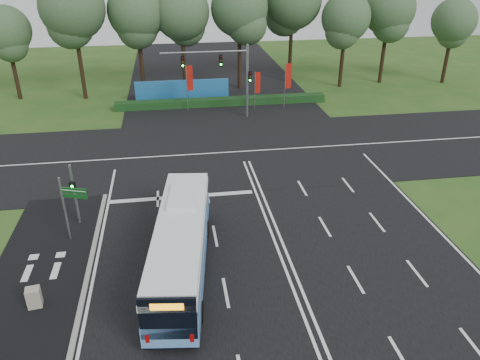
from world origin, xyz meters
name	(u,v)px	position (x,y,z in m)	size (l,w,h in m)	color
ground	(271,232)	(0.00, 0.00, 0.00)	(120.00, 120.00, 0.00)	#284F1A
road_main	(271,231)	(0.00, 0.00, 0.02)	(20.00, 120.00, 0.04)	black
road_cross	(240,152)	(0.00, 12.00, 0.03)	(120.00, 14.00, 0.05)	black
bike_path	(37,285)	(-12.50, -3.00, 0.03)	(5.00, 18.00, 0.06)	black
kerb_strip	(87,280)	(-10.10, -3.00, 0.06)	(0.25, 18.00, 0.12)	gray
city_bus	(181,245)	(-5.29, -2.96, 1.63)	(3.77, 11.50, 3.24)	#5B91D3
pedestrian_signal	(74,193)	(-11.27, 2.61, 2.14)	(0.36, 0.44, 3.92)	gray
street_sign	(69,202)	(-11.20, 0.79, 2.51)	(1.48, 0.59, 3.99)	gray
utility_cabinet	(34,298)	(-12.18, -4.59, 0.53)	(0.63, 0.53, 1.05)	#A29A82
banner_flag_left	(189,81)	(-3.39, 23.34, 3.04)	(0.68, 0.22, 4.67)	gray
banner_flag_mid	(257,85)	(3.34, 22.53, 2.61)	(0.59, 0.08, 3.96)	gray
banner_flag_right	(287,79)	(6.47, 22.65, 3.05)	(0.69, 0.15, 4.69)	gray
traffic_light_gantry	(228,70)	(0.21, 20.50, 4.66)	(8.41, 0.28, 7.00)	gray
hedge	(222,102)	(0.00, 24.50, 0.40)	(22.00, 1.20, 0.80)	black
blue_hoarding	(182,90)	(-4.00, 27.00, 1.10)	(10.00, 0.30, 2.20)	#1E64A5
eucalyptus_row	(233,11)	(2.12, 30.58, 8.66)	(54.45, 9.91, 12.80)	black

